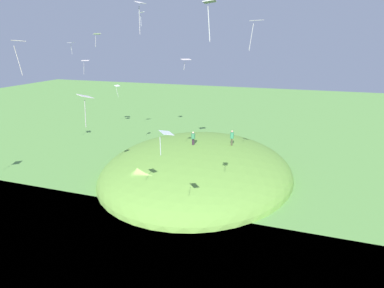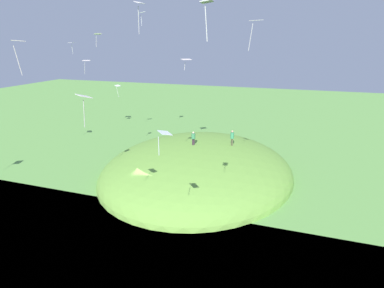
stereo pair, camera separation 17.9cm
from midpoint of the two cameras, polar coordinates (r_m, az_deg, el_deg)
ground_plane at (r=32.00m, az=-7.76°, el=-8.82°), size 160.00×160.00×0.00m
grass_hill at (r=36.51m, az=1.15°, el=-5.09°), size 25.29×21.86×6.60m
person_with_child at (r=35.07m, az=0.40°, el=1.35°), size 0.64×0.64×1.58m
person_near_shore at (r=35.80m, az=7.61°, el=1.48°), size 0.57×0.57×1.83m
kite_0 at (r=22.64m, az=-29.37°, el=16.09°), size 1.29×1.32×2.13m
kite_1 at (r=45.48m, az=-21.22°, el=17.04°), size 1.01×0.73×1.52m
kite_2 at (r=49.74m, az=-18.93°, el=14.35°), size 1.15×1.33×2.00m
kite_3 at (r=40.51m, az=-9.14°, el=22.87°), size 1.14×1.10×1.65m
kite_5 at (r=37.45m, az=-0.96°, el=15.38°), size 1.35×1.39×1.31m
kite_6 at (r=20.41m, az=-9.47°, el=23.84°), size 0.70×0.60×1.84m
kite_8 at (r=16.20m, az=-4.86°, el=1.90°), size 1.01×0.99×1.28m
kite_9 at (r=22.77m, az=11.90°, el=21.16°), size 0.93×0.99×2.00m
kite_10 at (r=39.50m, az=-13.49°, el=10.31°), size 0.77×0.63×1.51m
kite_11 at (r=17.59m, az=-19.14°, el=8.08°), size 1.05×1.13×1.90m
kite_12 at (r=42.32m, az=-16.99°, el=18.83°), size 1.07×1.01×1.66m
kite_13 at (r=12.69m, az=3.20°, el=24.35°), size 0.71×0.54×1.48m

